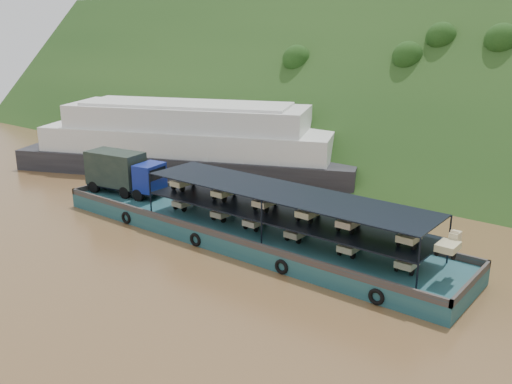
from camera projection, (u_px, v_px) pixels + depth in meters
The scene contains 4 objects.
ground at pixel (252, 246), 43.27m from camera, with size 160.00×160.00×0.00m, color brown.
hillside at pixel (433, 158), 70.41m from camera, with size 140.00×28.00×28.00m, color #1A3A15.
cargo_barge at pixel (228, 219), 45.25m from camera, with size 35.05×7.18×5.00m.
passenger_ferry at pixel (188, 142), 63.82m from camera, with size 38.72×23.90×7.71m.
Camera 1 is at (24.93, -31.50, 16.58)m, focal length 40.00 mm.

